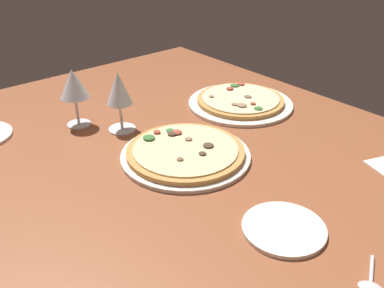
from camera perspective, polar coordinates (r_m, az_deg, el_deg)
The scene contains 7 objects.
dining_table at distance 108.70cm, azimuth 0.76°, elevation -1.96°, with size 150.00×110.00×4.00cm, color brown.
pizza_main at distance 104.76cm, azimuth -0.81°, elevation -1.19°, with size 31.93×31.93×3.37cm.
pizza_side at distance 134.08cm, azimuth 6.46°, elevation 5.64°, with size 32.24×32.24×3.32cm.
wine_glass_far at distance 115.42cm, azimuth -9.71°, elevation 6.99°, with size 7.56×7.56×16.63cm.
wine_glass_near at distance 120.76cm, azimuth -15.50°, elevation 7.51°, with size 7.93×7.93×16.37cm.
side_plate at distance 84.62cm, azimuth 12.13°, elevation -10.96°, with size 16.06×16.06×0.90cm, color silver.
spoon at distance 78.48cm, azimuth 22.70°, elevation -16.79°, with size 6.28×9.30×1.00cm.
Camera 1 is at (-70.17, 61.40, 57.87)cm, focal length 40.06 mm.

